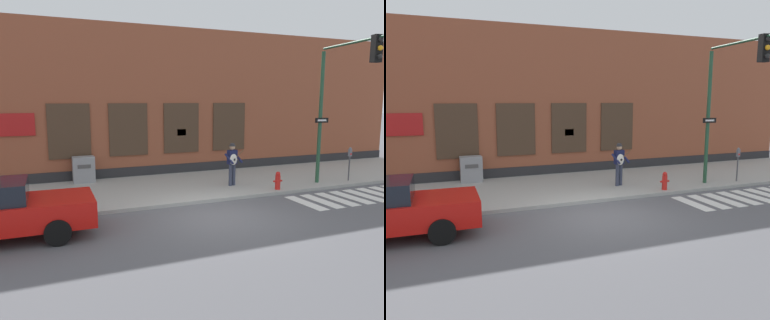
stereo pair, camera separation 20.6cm
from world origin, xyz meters
The scene contains 9 objects.
ground_plane centered at (0.00, 0.00, 0.00)m, with size 160.00×160.00×0.00m, color #56565B.
sidewalk centered at (0.00, 4.00, 0.06)m, with size 28.00×4.97×0.13m.
building_backdrop centered at (0.00, 8.48, 3.39)m, with size 28.00×4.06×6.79m.
crosswalk centered at (5.89, 0.22, 0.01)m, with size 5.20×1.90×0.01m.
busker centered at (2.18, 3.13, 1.10)m, with size 0.76×0.62×1.71m.
traffic_light centered at (5.62, 1.14, 3.92)m, with size 0.76×3.22×5.51m.
parking_meter centered at (7.23, 2.06, 1.07)m, with size 0.13×0.11×1.44m.
utility_box centered at (-3.29, 6.04, 0.67)m, with size 0.89×0.54×1.08m.
fire_hydrant centered at (3.48, 1.87, 0.47)m, with size 0.38×0.20×0.70m.
Camera 2 is at (-4.73, -9.99, 3.54)m, focal length 35.00 mm.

